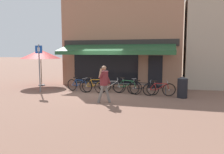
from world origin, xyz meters
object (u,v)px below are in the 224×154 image
at_px(bicycle_green, 127,86).
at_px(bicycle_black, 143,88).
at_px(bicycle_silver, 110,87).
at_px(bicycle_orange, 95,85).
at_px(pedestrian_adult, 104,80).
at_px(cafe_parasol, 41,54).
at_px(bicycle_blue, 79,85).
at_px(parking_sign, 39,63).
at_px(bicycle_red, 159,89).
at_px(litter_bin, 182,87).

bearing_deg(bicycle_green, bicycle_black, 9.60).
bearing_deg(bicycle_silver, bicycle_orange, 154.30).
bearing_deg(pedestrian_adult, bicycle_black, -118.38).
bearing_deg(cafe_parasol, bicycle_blue, -23.27).
bearing_deg(bicycle_green, parking_sign, -152.53).
distance_m(bicycle_orange, bicycle_silver, 0.91).
bearing_deg(bicycle_orange, parking_sign, 168.52).
height_order(bicycle_blue, bicycle_red, bicycle_red).
relative_size(bicycle_silver, parking_sign, 0.62).
relative_size(bicycle_silver, bicycle_red, 0.99).
distance_m(bicycle_green, bicycle_black, 0.92).
bearing_deg(bicycle_blue, bicycle_red, 12.24).
bearing_deg(pedestrian_adult, bicycle_orange, -58.52).
bearing_deg(bicycle_silver, bicycle_black, -18.38).
relative_size(bicycle_orange, bicycle_red, 1.01).
height_order(bicycle_blue, cafe_parasol, cafe_parasol).
bearing_deg(pedestrian_adult, bicycle_green, -98.89).
bearing_deg(bicycle_blue, bicycle_orange, 15.00).
distance_m(litter_bin, parking_sign, 7.96).
xyz_separation_m(bicycle_silver, litter_bin, (3.85, -0.25, 0.16)).
bearing_deg(litter_bin, bicycle_black, 171.98).
relative_size(bicycle_blue, bicycle_silver, 1.02).
distance_m(bicycle_silver, cafe_parasol, 5.87).
distance_m(bicycle_orange, cafe_parasol, 5.02).
xyz_separation_m(bicycle_blue, pedestrian_adult, (2.25, -2.40, 0.66)).
xyz_separation_m(litter_bin, parking_sign, (-7.87, -0.41, 1.11)).
xyz_separation_m(bicycle_green, cafe_parasol, (-6.27, 1.42, 1.77)).
height_order(bicycle_silver, litter_bin, litter_bin).
bearing_deg(cafe_parasol, bicycle_black, -12.18).
distance_m(bicycle_red, litter_bin, 1.18).
bearing_deg(bicycle_blue, bicycle_silver, 12.02).
relative_size(bicycle_red, pedestrian_adult, 1.00).
xyz_separation_m(bicycle_green, bicycle_black, (0.91, -0.13, -0.04)).
bearing_deg(pedestrian_adult, parking_sign, -16.64).
bearing_deg(bicycle_black, bicycle_orange, -179.87).
relative_size(pedestrian_adult, cafe_parasol, 0.63).
height_order(bicycle_orange, bicycle_green, bicycle_orange).
height_order(bicycle_orange, bicycle_black, bicycle_orange).
height_order(bicycle_orange, parking_sign, parking_sign).
relative_size(bicycle_blue, bicycle_red, 1.02).
height_order(bicycle_silver, bicycle_red, bicycle_silver).
height_order(bicycle_orange, litter_bin, litter_bin).
height_order(pedestrian_adult, cafe_parasol, cafe_parasol).
distance_m(bicycle_black, parking_sign, 6.03).
bearing_deg(pedestrian_adult, cafe_parasol, -30.29).
bearing_deg(parking_sign, bicycle_red, 4.59).
height_order(bicycle_black, cafe_parasol, cafe_parasol).
distance_m(bicycle_orange, pedestrian_adult, 2.78).
relative_size(bicycle_red, cafe_parasol, 0.63).
height_order(litter_bin, cafe_parasol, cafe_parasol).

